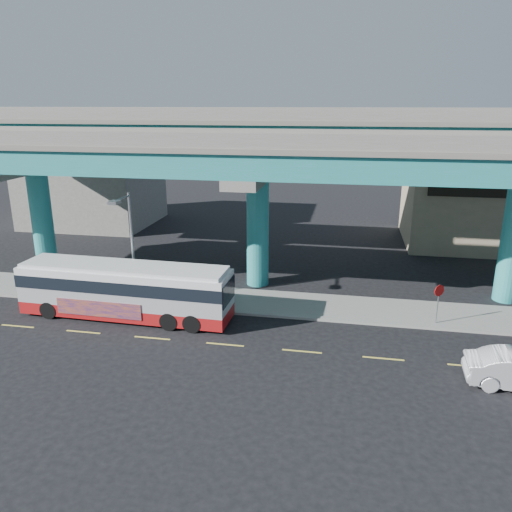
% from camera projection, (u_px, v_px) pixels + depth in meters
% --- Properties ---
extents(ground, '(120.00, 120.00, 0.00)m').
position_uv_depth(ground, '(226.00, 342.00, 26.15)').
color(ground, black).
rests_on(ground, ground).
extents(sidewalk, '(70.00, 4.00, 0.15)m').
position_uv_depth(sidewalk, '(248.00, 301.00, 31.30)').
color(sidewalk, gray).
rests_on(sidewalk, ground).
extents(lane_markings, '(58.00, 0.12, 0.01)m').
position_uv_depth(lane_markings, '(225.00, 344.00, 25.87)').
color(lane_markings, '#D8C64C').
rests_on(lane_markings, ground).
extents(viaduct, '(52.00, 12.40, 11.70)m').
position_uv_depth(viaduct, '(258.00, 150.00, 32.02)').
color(viaduct, '#217E79').
rests_on(viaduct, ground).
extents(building_beige, '(14.00, 10.23, 7.00)m').
position_uv_depth(building_beige, '(489.00, 205.00, 43.52)').
color(building_beige, tan).
rests_on(building_beige, ground).
extents(building_concrete, '(12.00, 10.00, 9.00)m').
position_uv_depth(building_concrete, '(92.00, 180.00, 50.92)').
color(building_concrete, gray).
rests_on(building_concrete, ground).
extents(transit_bus, '(12.49, 3.01, 3.19)m').
position_uv_depth(transit_bus, '(125.00, 289.00, 28.75)').
color(transit_bus, '#9E1314').
rests_on(transit_bus, ground).
extents(parked_car, '(2.67, 4.15, 1.25)m').
position_uv_depth(parked_car, '(103.00, 281.00, 32.89)').
color(parked_car, '#323238').
rests_on(parked_car, sidewalk).
extents(street_lamp, '(0.50, 2.28, 6.86)m').
position_uv_depth(street_lamp, '(128.00, 234.00, 29.24)').
color(street_lamp, gray).
rests_on(street_lamp, sidewalk).
extents(stop_sign, '(0.58, 0.42, 2.29)m').
position_uv_depth(stop_sign, '(439.00, 296.00, 27.59)').
color(stop_sign, gray).
rests_on(stop_sign, sidewalk).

